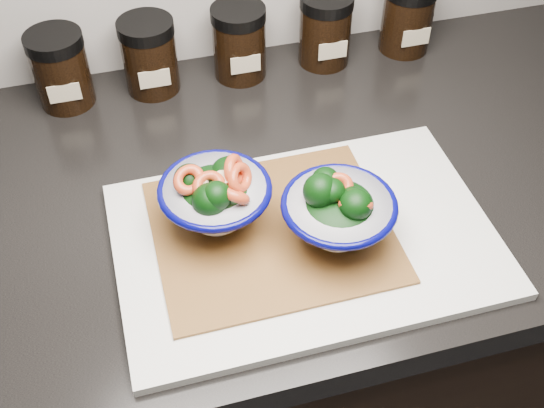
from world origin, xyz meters
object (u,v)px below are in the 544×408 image
object	(u,v)px
spice_jar_d	(325,29)
spice_jar_b	(150,56)
spice_jar_c	(239,42)
bowl_right	(338,213)
spice_jar_e	(407,17)
spice_jar_a	(61,69)
bowl_left	(215,198)
cutting_board	(305,239)

from	to	relation	value
spice_jar_d	spice_jar_b	bearing A→B (deg)	180.00
spice_jar_b	spice_jar_c	world-z (taller)	same
bowl_right	spice_jar_e	distance (m)	0.45
spice_jar_a	spice_jar_c	world-z (taller)	same
spice_jar_c	bowl_left	bearing A→B (deg)	-108.30
spice_jar_a	spice_jar_c	size ratio (longest dim) A/B	1.00
spice_jar_b	spice_jar_d	size ratio (longest dim) A/B	1.00
spice_jar_d	spice_jar_e	xyz separation A→B (m)	(0.14, 0.00, 0.00)
bowl_right	spice_jar_c	bearing A→B (deg)	94.10
spice_jar_c	spice_jar_e	size ratio (longest dim) A/B	1.00
bowl_right	spice_jar_d	distance (m)	0.39
cutting_board	spice_jar_e	xyz separation A→B (m)	(0.28, 0.36, 0.05)
spice_jar_a	spice_jar_d	xyz separation A→B (m)	(0.40, 0.00, 0.00)
cutting_board	spice_jar_b	xyz separation A→B (m)	(-0.13, 0.36, 0.05)
bowl_left	spice_jar_c	size ratio (longest dim) A/B	1.19
bowl_right	spice_jar_c	distance (m)	0.37
spice_jar_d	spice_jar_e	distance (m)	0.14
spice_jar_a	spice_jar_d	bearing A→B (deg)	0.00
spice_jar_b	spice_jar_d	distance (m)	0.27
bowl_left	cutting_board	bearing A→B (deg)	-25.26
cutting_board	spice_jar_e	bearing A→B (deg)	52.07
spice_jar_e	spice_jar_b	bearing A→B (deg)	180.00
spice_jar_c	spice_jar_d	world-z (taller)	same
spice_jar_d	spice_jar_c	bearing A→B (deg)	180.00
bowl_right	spice_jar_d	xyz separation A→B (m)	(0.11, 0.37, -0.00)
spice_jar_a	spice_jar_b	distance (m)	0.13
bowl_right	spice_jar_c	xyz separation A→B (m)	(-0.03, 0.37, -0.00)
cutting_board	bowl_left	bearing A→B (deg)	154.74
bowl_right	spice_jar_b	bearing A→B (deg)	113.44
cutting_board	spice_jar_c	size ratio (longest dim) A/B	3.98
cutting_board	bowl_right	bearing A→B (deg)	-24.43
spice_jar_c	spice_jar_e	world-z (taller)	same
bowl_right	spice_jar_b	world-z (taller)	spice_jar_b
cutting_board	bowl_right	world-z (taller)	bowl_right
cutting_board	spice_jar_d	world-z (taller)	spice_jar_d
bowl_left	spice_jar_b	size ratio (longest dim) A/B	1.19
cutting_board	spice_jar_e	world-z (taller)	spice_jar_e
cutting_board	spice_jar_a	world-z (taller)	spice_jar_a
spice_jar_d	cutting_board	bearing A→B (deg)	-111.70
cutting_board	bowl_left	distance (m)	0.12
bowl_left	spice_jar_c	xyz separation A→B (m)	(0.10, 0.31, -0.00)
bowl_left	spice_jar_c	distance (m)	0.33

